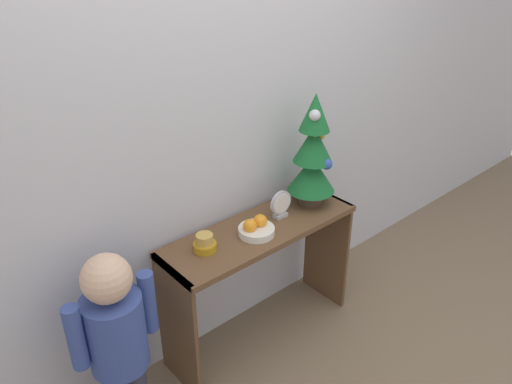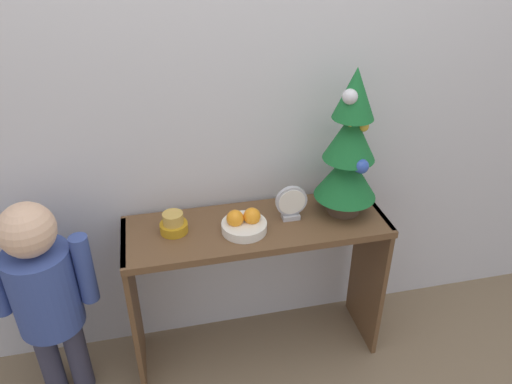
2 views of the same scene
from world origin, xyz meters
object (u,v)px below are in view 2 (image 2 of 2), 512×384
(mini_tree, at_px, (349,149))
(child_figure, at_px, (44,288))
(singing_bowl, at_px, (174,224))
(fruit_bowl, at_px, (244,223))
(desk_clock, at_px, (291,203))

(mini_tree, distance_m, child_figure, 1.27)
(singing_bowl, bearing_deg, mini_tree, -0.63)
(mini_tree, distance_m, fruit_bowl, 0.50)
(desk_clock, height_order, child_figure, child_figure)
(fruit_bowl, relative_size, child_figure, 0.19)
(mini_tree, xyz_separation_m, desk_clock, (-0.23, -0.01, -0.21))
(child_figure, bearing_deg, fruit_bowl, 0.90)
(mini_tree, bearing_deg, desk_clock, -178.57)
(fruit_bowl, bearing_deg, singing_bowl, 169.23)
(fruit_bowl, relative_size, singing_bowl, 1.64)
(singing_bowl, bearing_deg, desk_clock, -1.62)
(fruit_bowl, height_order, desk_clock, desk_clock)
(fruit_bowl, xyz_separation_m, singing_bowl, (-0.27, 0.05, 0.00))
(mini_tree, xyz_separation_m, child_figure, (-1.20, -0.06, -0.42))
(mini_tree, xyz_separation_m, fruit_bowl, (-0.43, -0.04, -0.25))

